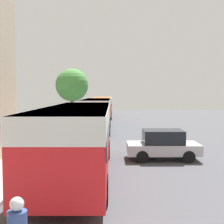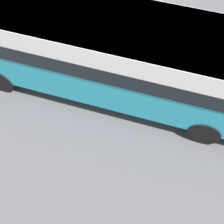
% 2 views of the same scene
% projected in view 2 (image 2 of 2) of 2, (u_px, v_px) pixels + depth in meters
% --- Properties ---
extents(bus_following, '(2.52, 11.16, 2.98)m').
position_uv_depth(bus_following, '(107.00, 47.00, 9.38)').
color(bus_following, teal).
rests_on(bus_following, ground_plane).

